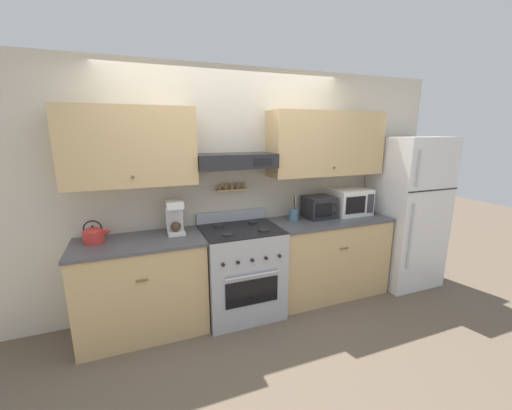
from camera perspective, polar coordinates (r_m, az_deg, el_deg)
The scene contains 11 objects.
ground_plane at distance 3.36m, azimuth -0.96°, elevation -21.07°, with size 16.00×16.00×0.00m, color brown.
wall_back at distance 3.37m, azimuth -3.70°, elevation 5.61°, with size 5.20×0.46×2.55m.
counter_left at distance 3.25m, azimuth -19.91°, elevation -13.75°, with size 1.16×0.62×0.92m.
counter_right at distance 3.85m, azimuth 12.80°, elevation -9.01°, with size 1.38×0.62×0.92m.
stove_range at distance 3.36m, azimuth -2.70°, elevation -11.83°, with size 0.78×0.68×1.05m.
refrigerator at distance 4.36m, azimuth 25.56°, elevation -1.07°, with size 0.75×0.73×1.84m.
tea_kettle at distance 3.16m, azimuth -27.43°, elevation -4.77°, with size 0.23×0.18×0.21m.
coffee_maker at distance 3.16m, azimuth -14.58°, elevation -1.99°, with size 0.16×0.22×0.33m.
microwave at distance 3.94m, azimuth 16.51°, elevation 0.66°, with size 0.44×0.39×0.31m.
utensil_crock at distance 3.54m, azimuth 6.86°, elevation -1.62°, with size 0.11×0.11×0.28m.
toaster_oven at distance 3.69m, azimuth 11.35°, elevation -0.36°, with size 0.32×0.30×0.25m.
Camera 1 is at (-0.97, -2.61, 1.89)m, focal length 22.00 mm.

